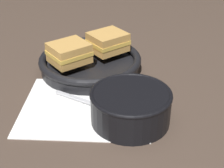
{
  "coord_description": "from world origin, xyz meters",
  "views": [
    {
      "loc": [
        -0.01,
        -0.61,
        0.41
      ],
      "look_at": [
        0.01,
        0.02,
        0.04
      ],
      "focal_mm": 55.0,
      "sensor_mm": 36.0,
      "label": 1
    }
  ],
  "objects_px": {
    "soup_bowl": "(131,105)",
    "sandwich_near_right": "(69,53)",
    "sandwich_near_left": "(109,42)",
    "spoon": "(98,106)",
    "skillet": "(90,63)"
  },
  "relations": [
    {
      "from": "spoon",
      "to": "sandwich_near_right",
      "type": "xyz_separation_m",
      "value": [
        -0.07,
        0.14,
        0.06
      ]
    },
    {
      "from": "soup_bowl",
      "to": "sandwich_near_left",
      "type": "distance_m",
      "value": 0.25
    },
    {
      "from": "soup_bowl",
      "to": "sandwich_near_right",
      "type": "distance_m",
      "value": 0.23
    },
    {
      "from": "soup_bowl",
      "to": "sandwich_near_right",
      "type": "xyz_separation_m",
      "value": [
        -0.13,
        0.18,
        0.03
      ]
    },
    {
      "from": "skillet",
      "to": "spoon",
      "type": "bearing_deg",
      "value": -82.8
    },
    {
      "from": "soup_bowl",
      "to": "skillet",
      "type": "xyz_separation_m",
      "value": [
        -0.09,
        0.21,
        -0.02
      ]
    },
    {
      "from": "soup_bowl",
      "to": "skillet",
      "type": "height_order",
      "value": "soup_bowl"
    },
    {
      "from": "spoon",
      "to": "sandwich_near_left",
      "type": "relative_size",
      "value": 1.23
    },
    {
      "from": "sandwich_near_left",
      "to": "soup_bowl",
      "type": "bearing_deg",
      "value": -81.07
    },
    {
      "from": "soup_bowl",
      "to": "skillet",
      "type": "bearing_deg",
      "value": 111.85
    },
    {
      "from": "spoon",
      "to": "sandwich_near_left",
      "type": "height_order",
      "value": "sandwich_near_left"
    },
    {
      "from": "skillet",
      "to": "sandwich_near_left",
      "type": "relative_size",
      "value": 2.18
    },
    {
      "from": "soup_bowl",
      "to": "sandwich_near_left",
      "type": "bearing_deg",
      "value": 98.93
    },
    {
      "from": "sandwich_near_left",
      "to": "spoon",
      "type": "bearing_deg",
      "value": -97.28
    },
    {
      "from": "sandwich_near_left",
      "to": "sandwich_near_right",
      "type": "xyz_separation_m",
      "value": [
        -0.09,
        -0.06,
        0.0
      ]
    }
  ]
}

